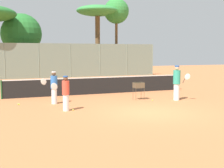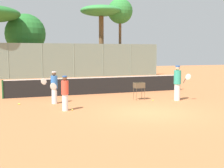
# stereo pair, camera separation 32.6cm
# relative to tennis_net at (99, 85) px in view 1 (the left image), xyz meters

# --- Properties ---
(ground_plane) EXTENTS (80.00, 80.00, 0.00)m
(ground_plane) POSITION_rel_tennis_net_xyz_m (0.00, -6.57, -0.56)
(ground_plane) COLOR #C67242
(tennis_net) EXTENTS (11.79, 0.10, 1.07)m
(tennis_net) POSITION_rel_tennis_net_xyz_m (0.00, 0.00, 0.00)
(tennis_net) COLOR #26592D
(tennis_net) RESTS_ON ground_plane
(back_fence) EXTENTS (22.81, 0.08, 3.51)m
(back_fence) POSITION_rel_tennis_net_xyz_m (0.00, 13.32, 1.20)
(back_fence) COLOR gray
(back_fence) RESTS_ON ground_plane
(tree_0) EXTENTS (2.97, 2.97, 8.96)m
(tree_0) POSITION_rel_tennis_net_xyz_m (8.07, 16.31, 6.81)
(tree_0) COLOR brown
(tree_0) RESTS_ON ground_plane
(tree_1) EXTENTS (4.91, 4.91, 8.04)m
(tree_1) POSITION_rel_tennis_net_xyz_m (5.75, 16.49, 6.60)
(tree_1) COLOR brown
(tree_1) RESTS_ON ground_plane
(tree_2) EXTENTS (4.49, 4.49, 6.89)m
(tree_2) POSITION_rel_tennis_net_xyz_m (-2.75, 17.83, 4.07)
(tree_2) COLOR brown
(tree_2) RESTS_ON ground_plane
(player_white_outfit) EXTENTS (0.88, 0.33, 1.58)m
(player_white_outfit) POSITION_rel_tennis_net_xyz_m (-3.36, -4.84, 0.26)
(player_white_outfit) COLOR white
(player_white_outfit) RESTS_ON ground_plane
(player_red_cap) EXTENTS (0.82, 0.66, 1.90)m
(player_red_cap) POSITION_rel_tennis_net_xyz_m (3.03, -4.05, 0.43)
(player_red_cap) COLOR white
(player_red_cap) RESTS_ON ground_plane
(player_yellow_shirt) EXTENTS (0.90, 0.34, 1.65)m
(player_yellow_shirt) POSITION_rel_tennis_net_xyz_m (-3.44, -2.72, 0.30)
(player_yellow_shirt) COLOR white
(player_yellow_shirt) RESTS_ON ground_plane
(ball_cart) EXTENTS (0.56, 0.41, 0.96)m
(ball_cart) POSITION_rel_tennis_net_xyz_m (1.19, -3.09, 0.17)
(ball_cart) COLOR brown
(ball_cart) RESTS_ON ground_plane
(tennis_ball_0) EXTENTS (0.07, 0.07, 0.07)m
(tennis_ball_0) POSITION_rel_tennis_net_xyz_m (1.72, -3.73, -0.53)
(tennis_ball_0) COLOR #D1E54C
(tennis_ball_0) RESTS_ON ground_plane
(tennis_ball_1) EXTENTS (0.07, 0.07, 0.07)m
(tennis_ball_1) POSITION_rel_tennis_net_xyz_m (-5.17, -2.35, -0.53)
(tennis_ball_1) COLOR #D1E54C
(tennis_ball_1) RESTS_ON ground_plane
(tennis_ball_2) EXTENTS (0.07, 0.07, 0.07)m
(tennis_ball_2) POSITION_rel_tennis_net_xyz_m (-3.41, -2.02, -0.53)
(tennis_ball_2) COLOR #D1E54C
(tennis_ball_2) RESTS_ON ground_plane
(tennis_ball_3) EXTENTS (0.07, 0.07, 0.07)m
(tennis_ball_3) POSITION_rel_tennis_net_xyz_m (-5.13, -2.43, -0.53)
(tennis_ball_3) COLOR #D1E54C
(tennis_ball_3) RESTS_ON ground_plane
(tennis_ball_4) EXTENTS (0.07, 0.07, 0.07)m
(tennis_ball_4) POSITION_rel_tennis_net_xyz_m (-3.03, -4.89, -0.53)
(tennis_ball_4) COLOR #D1E54C
(tennis_ball_4) RESTS_ON ground_plane
(tennis_ball_5) EXTENTS (0.07, 0.07, 0.07)m
(tennis_ball_5) POSITION_rel_tennis_net_xyz_m (-3.32, -4.84, -0.53)
(tennis_ball_5) COLOR #D1E54C
(tennis_ball_5) RESTS_ON ground_plane
(parked_car) EXTENTS (4.20, 1.70, 1.60)m
(parked_car) POSITION_rel_tennis_net_xyz_m (5.30, 16.79, 0.10)
(parked_car) COLOR #232328
(parked_car) RESTS_ON ground_plane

